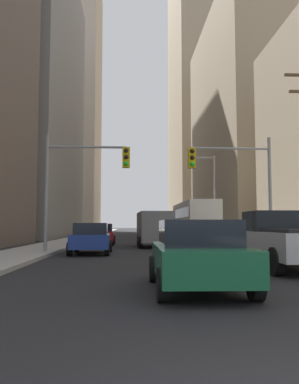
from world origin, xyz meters
TOP-DOWN VIEW (x-y plane):
  - sidewalk_left at (-6.55, 50.00)m, footprint 2.83×160.00m
  - sidewalk_right at (6.55, 50.00)m, footprint 2.83×160.00m
  - city_bus at (4.26, 33.18)m, footprint 2.67×11.51m
  - pickup_truck_silver at (3.50, 10.39)m, footprint 2.20×5.44m
  - cargo_van_grey at (0.08, 23.64)m, footprint 2.18×5.28m
  - sedan_green at (-0.08, 6.16)m, footprint 1.95×4.23m
  - sedan_blue at (-3.44, 17.49)m, footprint 1.95×4.25m
  - sedan_red at (-3.58, 26.86)m, footprint 1.95×4.25m
  - traffic_signal_near_left at (-3.90, 17.79)m, footprint 4.29×0.44m
  - traffic_signal_near_right at (3.86, 17.79)m, footprint 4.36×0.44m
  - street_lamp_right at (5.50, 31.81)m, footprint 2.21×0.32m
  - building_left_far_tower at (-18.51, 86.66)m, footprint 20.04×19.79m
  - building_right_mid_block at (19.86, 50.28)m, footprint 21.68×28.85m
  - building_right_far_highrise at (18.80, 89.07)m, footprint 19.82×27.83m

SIDE VIEW (x-z plane):
  - sidewalk_left at x=-6.55m, z-range 0.00..0.15m
  - sidewalk_right at x=6.55m, z-range 0.00..0.15m
  - sedan_green at x=-0.08m, z-range 0.01..1.53m
  - sedan_blue at x=-3.44m, z-range 0.01..1.53m
  - sedan_red at x=-3.58m, z-range 0.01..1.53m
  - pickup_truck_silver at x=3.50m, z-range -0.02..1.88m
  - cargo_van_grey at x=0.08m, z-range 0.16..2.42m
  - city_bus at x=4.26m, z-range 0.23..3.63m
  - traffic_signal_near_left at x=-3.90m, z-range 1.07..7.07m
  - traffic_signal_near_right at x=3.86m, z-range 1.07..7.07m
  - street_lamp_right at x=5.50m, z-range 0.77..8.27m
  - building_right_mid_block at x=19.86m, z-range 0.00..29.79m
  - building_left_far_tower at x=-18.51m, z-range 0.00..57.80m
  - building_right_far_highrise at x=18.80m, z-range 0.00..67.16m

